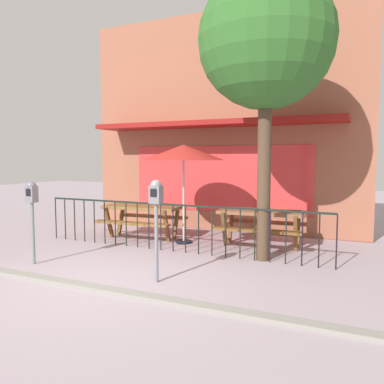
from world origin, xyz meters
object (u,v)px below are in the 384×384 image
(picnic_table_right, at_px, (261,218))
(parking_meter_far, at_px, (32,200))
(parking_meter_near, at_px, (156,204))
(street_tree, at_px, (266,42))
(picnic_table_left, at_px, (142,212))
(patio_umbrella, at_px, (184,153))

(picnic_table_right, height_order, parking_meter_far, parking_meter_far)
(picnic_table_right, distance_m, parking_meter_near, 3.18)
(parking_meter_near, bearing_deg, street_tree, 59.53)
(parking_meter_near, bearing_deg, picnic_table_left, 125.61)
(picnic_table_left, height_order, parking_meter_far, parking_meter_far)
(parking_meter_near, height_order, parking_meter_far, parking_meter_near)
(street_tree, bearing_deg, parking_meter_far, -151.59)
(patio_umbrella, bearing_deg, parking_meter_far, -122.23)
(picnic_table_left, xyz_separation_m, parking_meter_far, (-0.57, -2.73, 0.53))
(patio_umbrella, xyz_separation_m, street_tree, (1.97, -0.69, 1.94))
(picnic_table_right, bearing_deg, parking_meter_near, -105.46)
(picnic_table_left, bearing_deg, parking_meter_far, -101.80)
(picnic_table_left, height_order, picnic_table_right, same)
(picnic_table_left, distance_m, picnic_table_right, 2.78)
(picnic_table_left, relative_size, parking_meter_far, 1.29)
(picnic_table_right, bearing_deg, patio_umbrella, -167.18)
(picnic_table_left, distance_m, parking_meter_near, 3.37)
(picnic_table_left, bearing_deg, picnic_table_right, 6.39)
(picnic_table_left, relative_size, street_tree, 0.37)
(patio_umbrella, bearing_deg, picnic_table_left, 176.54)
(parking_meter_near, bearing_deg, picnic_table_right, 74.54)
(picnic_table_right, distance_m, parking_meter_far, 4.54)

